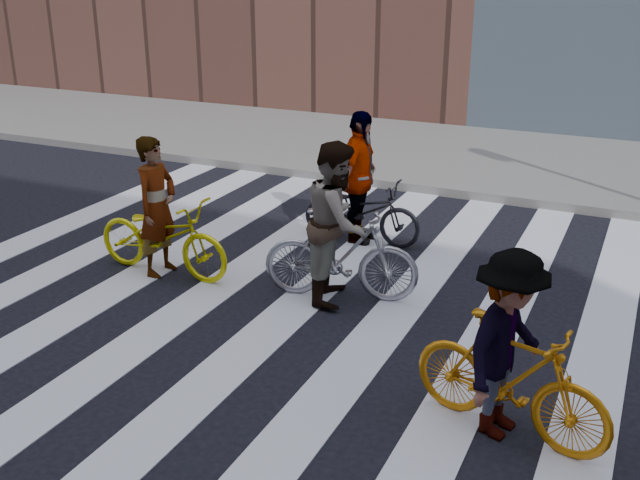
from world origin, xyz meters
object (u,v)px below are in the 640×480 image
Objects in this scene: bike_yellow_left at (163,236)px; rider_mid at (337,222)px; rider_rear at (359,178)px; rider_right at (507,345)px; bike_yellow_right at (510,378)px; bike_dark_rear at (362,211)px; rider_left at (157,207)px; bike_silver_mid at (341,255)px.

rider_mid is (2.27, 0.26, 0.44)m from bike_yellow_left.
rider_rear reaches higher than bike_yellow_left.
rider_right is at bearing -107.72° from bike_yellow_left.
bike_yellow_right is 4.65m from bike_dark_rear.
bike_yellow_right is 4.97m from rider_left.
rider_mid reaches higher than rider_rear.
rider_left is at bearing 137.96° from rider_rear.
bike_silver_mid is 1.03× the size of rider_left.
rider_left is 2.33m from rider_mid.
rider_mid is at bearing -81.91° from bike_yellow_left.
rider_rear is (-0.05, 0.00, 0.48)m from bike_dark_rear.
rider_rear is at bearing -38.90° from bike_yellow_left.
bike_yellow_left is 0.38m from rider_left.
bike_silver_mid is at bearing -82.19° from rider_left.
rider_right is 0.89× the size of rider_rear.
rider_left is at bearing 82.56° from bike_silver_mid.
bike_dark_rear is (-0.48, 1.84, -0.09)m from bike_silver_mid.
rider_rear is (-0.48, 1.84, -0.01)m from rider_mid.
bike_dark_rear is 4.63m from rider_right.
bike_silver_mid is 1.90m from bike_dark_rear.
rider_mid reaches higher than rider_left.
bike_silver_mid is at bearing -103.70° from rider_mid.
bike_silver_mid is (2.32, 0.26, 0.04)m from bike_yellow_left.
bike_yellow_left is at bearing -88.45° from rider_left.
bike_yellow_right reaches higher than bike_dark_rear.
rider_right is (4.59, -1.61, 0.32)m from bike_yellow_left.
rider_rear is at bearing 89.19° from bike_dark_rear.
rider_left is at bearing 85.47° from bike_yellow_right.
bike_dark_rear is 0.48m from rider_rear.
bike_dark_rear is 2.86m from rider_left.
bike_silver_mid is at bearing -164.82° from rider_rear.
rider_left is 4.91m from rider_right.
bike_silver_mid is at bearing -166.27° from bike_dark_rear.
bike_yellow_right is at bearing -143.23° from rider_rear.
bike_yellow_right is at bearing -107.34° from rider_left.
rider_rear reaches higher than bike_dark_rear.
rider_left reaches higher than bike_silver_mid.
bike_silver_mid is 2.96m from rider_right.
rider_right is at bearing -142.45° from rider_mid.
rider_rear reaches higher than rider_left.
bike_silver_mid is 2.98m from bike_yellow_right.
rider_rear reaches higher than rider_right.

